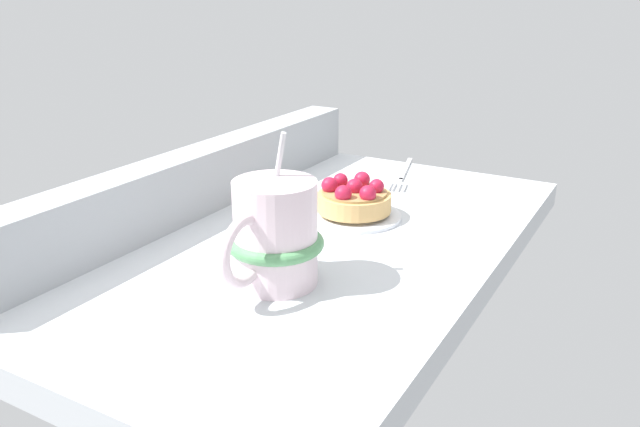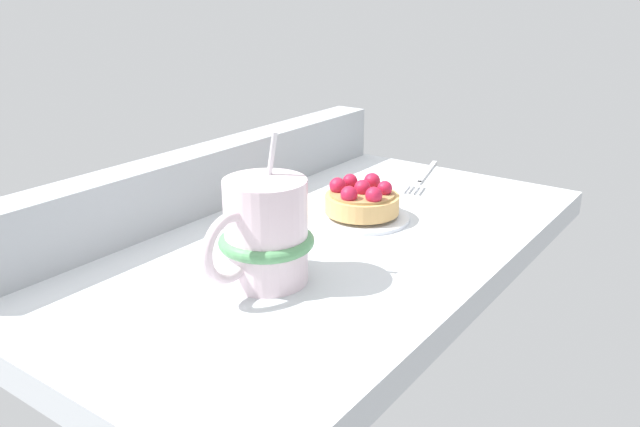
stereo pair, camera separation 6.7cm
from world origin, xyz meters
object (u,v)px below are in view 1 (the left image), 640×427
object	(u,v)px
raspberry_tart	(354,198)
dessert_plate	(354,214)
dessert_fork	(403,173)
coffee_mug	(274,235)

from	to	relation	value
raspberry_tart	dessert_plate	bearing A→B (deg)	-42.71
dessert_plate	raspberry_tart	size ratio (longest dim) A/B	1.29
raspberry_tart	dessert_fork	bearing A→B (deg)	5.10
raspberry_tart	dessert_fork	size ratio (longest dim) A/B	0.52
raspberry_tart	coffee_mug	world-z (taller)	coffee_mug
dessert_plate	raspberry_tart	xyz separation A→B (cm)	(-0.03, 0.03, 2.06)
dessert_plate	coffee_mug	xyz separation A→B (cm)	(-19.55, -1.57, 4.46)
dessert_plate	coffee_mug	distance (cm)	20.12
dessert_fork	raspberry_tart	bearing A→B (deg)	-174.90
raspberry_tart	coffee_mug	size ratio (longest dim) A/B	0.62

